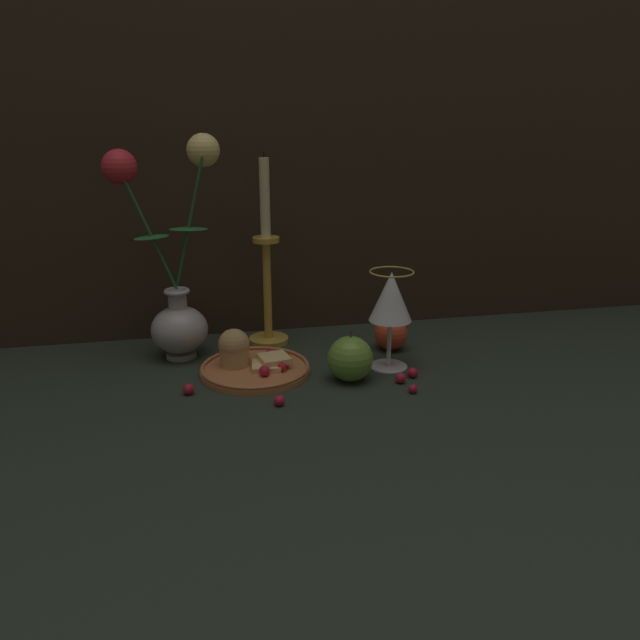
% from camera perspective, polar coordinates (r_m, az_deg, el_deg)
% --- Properties ---
extents(ground_plane, '(2.40, 2.40, 0.00)m').
position_cam_1_polar(ground_plane, '(1.12, -3.69, -4.69)').
color(ground_plane, '#232D23').
rests_on(ground_plane, ground).
extents(wall_back, '(2.40, 0.04, 1.20)m').
position_cam_1_polar(wall_back, '(1.29, -6.05, 25.39)').
color(wall_back, '#2D2319').
rests_on(wall_back, ground_plane).
extents(vase, '(0.20, 0.11, 0.41)m').
position_cam_1_polar(vase, '(1.18, -13.18, 3.40)').
color(vase, '#A3A3A8').
rests_on(vase, ground_plane).
extents(plate_with_pastries, '(0.19, 0.19, 0.08)m').
position_cam_1_polar(plate_with_pastries, '(1.12, -6.40, -3.83)').
color(plate_with_pastries, '#B77042').
rests_on(plate_with_pastries, ground_plane).
extents(wine_glass, '(0.08, 0.08, 0.18)m').
position_cam_1_polar(wine_glass, '(1.11, 6.49, 1.82)').
color(wine_glass, silver).
rests_on(wine_glass, ground_plane).
extents(candlestick, '(0.08, 0.08, 0.37)m').
position_cam_1_polar(candlestick, '(1.23, -5.10, 4.06)').
color(candlestick, gold).
rests_on(candlestick, ground_plane).
extents(apple_beside_vase, '(0.08, 0.08, 0.09)m').
position_cam_1_polar(apple_beside_vase, '(1.07, 2.78, -3.56)').
color(apple_beside_vase, '#669938').
rests_on(apple_beside_vase, ground_plane).
extents(apple_near_glass, '(0.07, 0.07, 0.08)m').
position_cam_1_polar(apple_near_glass, '(1.22, 6.48, -1.23)').
color(apple_near_glass, '#D14223').
rests_on(apple_near_glass, ground_plane).
extents(berry_near_plate, '(0.02, 0.02, 0.02)m').
position_cam_1_polar(berry_near_plate, '(1.05, 8.49, -6.25)').
color(berry_near_plate, '#AD192D').
rests_on(berry_near_plate, ground_plane).
extents(berry_front_center, '(0.02, 0.02, 0.02)m').
position_cam_1_polar(berry_front_center, '(1.05, -11.92, -6.22)').
color(berry_front_center, '#AD192D').
rests_on(berry_front_center, ground_plane).
extents(berry_by_glass_stem, '(0.02, 0.02, 0.02)m').
position_cam_1_polar(berry_by_glass_stem, '(0.99, -3.73, -7.38)').
color(berry_by_glass_stem, '#AD192D').
rests_on(berry_by_glass_stem, ground_plane).
extents(berry_under_candlestick, '(0.02, 0.02, 0.02)m').
position_cam_1_polar(berry_under_candlestick, '(1.08, 7.38, -5.29)').
color(berry_under_candlestick, '#AD192D').
rests_on(berry_under_candlestick, ground_plane).
extents(berry_far_right, '(0.02, 0.02, 0.02)m').
position_cam_1_polar(berry_far_right, '(1.10, 8.47, -4.79)').
color(berry_far_right, '#AD192D').
rests_on(berry_far_right, ground_plane).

